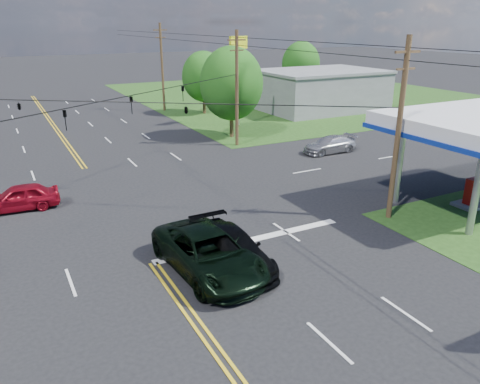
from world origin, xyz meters
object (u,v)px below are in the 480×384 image
tree_right_b (204,77)px  suv_black (232,249)px  retail_ne (320,91)px  tree_right_a (231,84)px  pole_right_far (162,66)px  pickup_dkgreen (209,253)px  pole_ne (237,88)px  pole_se (399,129)px  tree_far_r (301,64)px

tree_right_b → suv_black: size_ratio=1.30×
tree_right_b → suv_black: tree_right_b is taller
retail_ne → tree_right_a: size_ratio=1.71×
pole_right_far → pickup_dkgreen: 39.64m
pole_ne → pole_se: bearing=-90.0°
retail_ne → tree_right_b: 14.22m
suv_black → pole_right_far: bearing=75.3°
tree_right_a → tree_far_r: size_ratio=1.07×
retail_ne → tree_right_a: tree_right_a is taller
tree_far_r → suv_black: bearing=-127.9°
retail_ne → pole_se: pole_se is taller
retail_ne → tree_far_r: size_ratio=1.83×
tree_right_b → tree_right_a: bearing=-101.8°
pole_ne → tree_right_a: 3.16m
suv_black → tree_right_a: bearing=63.3°
tree_far_r → suv_black: tree_far_r is taller
retail_ne → pole_ne: size_ratio=1.47×
pole_se → suv_black: 10.85m
pickup_dkgreen → pole_ne: bearing=55.4°
retail_ne → tree_right_a: (-16.00, -8.00, 2.67)m
tree_right_a → pole_right_far: bearing=93.6°
pole_se → suv_black: pole_se is taller
retail_ne → suv_black: retail_ne is taller
pole_se → pole_right_far: (0.00, 37.00, 0.25)m
tree_right_a → pole_se: bearing=-92.7°
pole_right_far → tree_right_b: size_ratio=1.41×
tree_right_a → tree_far_r: (20.00, 18.00, -0.33)m
pole_se → tree_right_a: bearing=87.3°
pole_se → pole_ne: same height
tree_right_a → suv_black: (-11.00, -21.82, -4.08)m
pole_right_far → retail_ne: bearing=-25.2°
pole_right_far → suv_black: 39.36m
pole_ne → tree_far_r: 29.70m
pole_ne → tree_right_a: (1.00, 3.00, -0.05)m
suv_black → retail_ne: bearing=47.9°
pole_se → pickup_dkgreen: pole_se is taller
pole_se → tree_right_b: pole_se is taller
pickup_dkgreen → suv_black: (1.09, -0.00, -0.10)m
pole_se → pickup_dkgreen: bearing=-175.8°
pole_se → pickup_dkgreen: 11.83m
pole_ne → pole_right_far: size_ratio=0.95×
tree_right_a → suv_black: 24.77m
pole_right_far → suv_black: bearing=-104.8°
tree_right_a → tree_far_r: tree_right_a is taller
pole_ne → tree_right_a: pole_ne is taller
retail_ne → tree_far_r: 11.02m
pole_se → retail_ne: bearing=59.6°
pole_right_far → suv_black: size_ratio=1.84×
tree_far_r → tree_right_a: bearing=-138.0°
pole_se → tree_right_a: 21.02m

